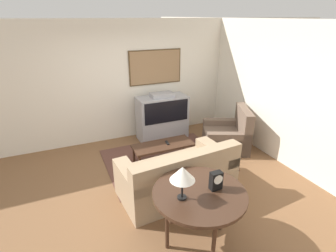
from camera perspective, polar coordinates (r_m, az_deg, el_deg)
The scene contains 12 objects.
ground_plane at distance 4.77m, azimuth -3.00°, elevation -12.27°, with size 12.00×12.00×0.00m, color brown.
wall_back at distance 6.11m, azimuth -10.31°, elevation 9.39°, with size 12.00×0.10×2.70m.
wall_right at distance 5.58m, azimuth 23.03°, elevation 6.57°, with size 0.06×12.00×2.70m.
area_rug at distance 5.43m, azimuth -0.67°, elevation -7.40°, with size 2.34×1.87×0.01m.
tv at distance 6.20m, azimuth -1.27°, elevation 1.95°, with size 1.16×0.55×1.12m.
couch at distance 4.36m, azimuth 2.17°, elevation -10.95°, with size 1.91×1.08×0.89m.
armchair at distance 5.97m, azimuth 12.93°, elevation -2.09°, with size 1.23×1.24×0.92m.
coffee_table at distance 5.17m, azimuth -1.09°, elevation -4.43°, with size 1.19×0.49×0.42m.
console_table at distance 3.32m, azimuth 6.87°, elevation -14.98°, with size 1.15×1.15×0.79m.
table_lamp at distance 2.97m, azimuth 3.18°, elevation -10.43°, with size 0.29×0.29×0.42m.
mantel_clock at distance 3.29m, azimuth 10.40°, elevation -11.61°, with size 0.15×0.10×0.24m.
remote at distance 5.18m, azimuth -0.18°, elevation -3.66°, with size 0.07×0.16×0.02m.
Camera 1 is at (-1.33, -3.67, 2.75)m, focal length 28.00 mm.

